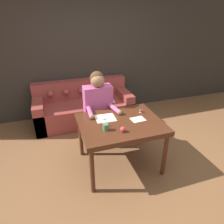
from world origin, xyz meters
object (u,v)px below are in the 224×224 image
at_px(thread_spool, 141,111).
at_px(pin_cushion, 123,130).
at_px(couch, 83,107).
at_px(person, 98,109).
at_px(mug, 106,127).
at_px(scissors, 107,119).
at_px(dining_table, 120,127).

bearing_deg(thread_spool, pin_cushion, -136.74).
bearing_deg(couch, person, -84.30).
bearing_deg(mug, scissors, 70.74).
relative_size(dining_table, person, 0.88).
height_order(person, pin_cushion, person).
bearing_deg(mug, thread_spool, 26.24).
relative_size(scissors, pin_cushion, 2.73).
xyz_separation_m(scissors, thread_spool, (0.56, 0.05, 0.02)).
xyz_separation_m(thread_spool, pin_cushion, (-0.46, -0.43, 0.01)).
relative_size(scissors, thread_spool, 4.34).
height_order(dining_table, person, person).
bearing_deg(thread_spool, mug, -153.76).
height_order(mug, thread_spool, mug).
bearing_deg(person, mug, -97.24).
bearing_deg(couch, dining_table, -80.75).
distance_m(dining_table, mug, 0.32).
height_order(mug, pin_cushion, mug).
xyz_separation_m(couch, scissors, (0.09, -1.43, 0.45)).
xyz_separation_m(dining_table, scissors, (-0.16, 0.13, 0.08)).
relative_size(person, scissors, 6.75).
bearing_deg(pin_cushion, couch, 96.06).
relative_size(mug, thread_spool, 2.51).
height_order(dining_table, couch, couch).
xyz_separation_m(dining_table, mug, (-0.26, -0.14, 0.12)).
height_order(couch, scissors, couch).
height_order(couch, thread_spool, couch).
bearing_deg(pin_cushion, mug, 151.14).
distance_m(scissors, mug, 0.29).
relative_size(couch, mug, 17.50).
relative_size(thread_spool, pin_cushion, 0.63).
distance_m(couch, pin_cushion, 1.89).
distance_m(person, mug, 0.78).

